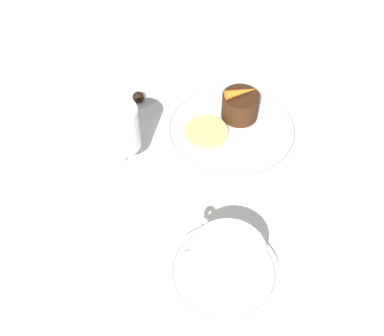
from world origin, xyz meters
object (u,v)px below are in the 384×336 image
dinner_plate (232,131)px  wine_glass (120,131)px  coffee_cup (228,260)px  fork (172,89)px  dessert_cake (240,106)px

dinner_plate → wine_glass: size_ratio=1.97×
dinner_plate → coffee_cup: size_ratio=1.84×
coffee_cup → fork: bearing=-17.3°
wine_glass → fork: 0.21m
coffee_cup → fork: size_ratio=0.64×
wine_glass → fork: wine_glass is taller
fork → wine_glass: bearing=128.2°
dinner_plate → coffee_cup: coffee_cup is taller
dinner_plate → coffee_cup: (-0.23, 0.15, 0.03)m
coffee_cup → wine_glass: (0.26, 0.04, 0.03)m
wine_glass → dessert_cake: bearing=-93.0°
coffee_cup → wine_glass: wine_glass is taller
dinner_plate → coffee_cup: bearing=146.2°
fork → dessert_cake: size_ratio=3.12×
wine_glass → fork: size_ratio=0.59×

